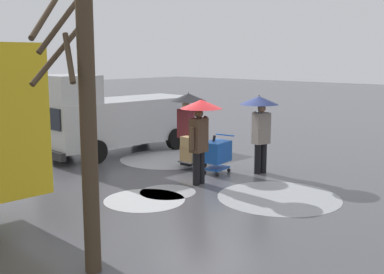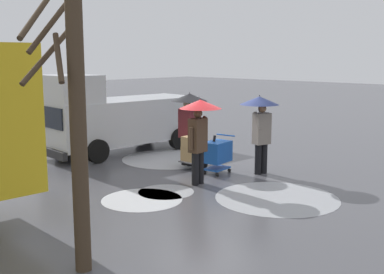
# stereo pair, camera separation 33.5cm
# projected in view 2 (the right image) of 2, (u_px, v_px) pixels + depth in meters

# --- Properties ---
(ground_plane) EXTENTS (90.00, 90.00, 0.00)m
(ground_plane) POSITION_uv_depth(u_px,v_px,m) (206.00, 175.00, 12.97)
(ground_plane) COLOR #4C4C51
(slush_patch_near_cluster) EXTENTS (2.95, 2.95, 0.01)m
(slush_patch_near_cluster) POSITION_uv_depth(u_px,v_px,m) (169.00, 159.00, 14.97)
(slush_patch_near_cluster) COLOR #ADAFB5
(slush_patch_near_cluster) RESTS_ON ground
(slush_patch_under_van) EXTENTS (1.32, 1.32, 0.01)m
(slush_patch_under_van) POSITION_uv_depth(u_px,v_px,m) (166.00, 192.00, 11.31)
(slush_patch_under_van) COLOR #999BA0
(slush_patch_under_van) RESTS_ON ground
(slush_patch_mid_street) EXTENTS (2.78, 2.78, 0.01)m
(slush_patch_mid_street) POSITION_uv_depth(u_px,v_px,m) (277.00, 198.00, 10.82)
(slush_patch_mid_street) COLOR #999BA0
(slush_patch_mid_street) RESTS_ON ground
(slush_patch_far_side) EXTENTS (1.81, 1.81, 0.01)m
(slush_patch_far_side) POSITION_uv_depth(u_px,v_px,m) (142.00, 199.00, 10.70)
(slush_patch_far_side) COLOR silver
(slush_patch_far_side) RESTS_ON ground
(cargo_van_parked_right) EXTENTS (2.43, 5.45, 2.60)m
(cargo_van_parked_right) POSITION_uv_depth(u_px,v_px,m) (116.00, 117.00, 15.80)
(cargo_van_parked_right) COLOR #B7BABF
(cargo_van_parked_right) RESTS_ON ground
(shopping_cart_vendor) EXTENTS (0.66, 0.89, 1.04)m
(shopping_cart_vendor) POSITION_uv_depth(u_px,v_px,m) (217.00, 153.00, 13.02)
(shopping_cart_vendor) COLOR #1951B2
(shopping_cart_vendor) RESTS_ON ground
(hand_dolly_boxes) EXTENTS (0.54, 0.72, 1.32)m
(hand_dolly_boxes) POSITION_uv_depth(u_px,v_px,m) (192.00, 150.00, 13.59)
(hand_dolly_boxes) COLOR #515156
(hand_dolly_boxes) RESTS_ON ground
(pedestrian_pink_side) EXTENTS (1.04, 1.04, 2.15)m
(pedestrian_pink_side) POSITION_uv_depth(u_px,v_px,m) (188.00, 112.00, 13.78)
(pedestrian_pink_side) COLOR black
(pedestrian_pink_side) RESTS_ON ground
(pedestrian_black_side) EXTENTS (1.04, 1.04, 2.15)m
(pedestrian_black_side) POSITION_uv_depth(u_px,v_px,m) (260.00, 116.00, 12.79)
(pedestrian_black_side) COLOR black
(pedestrian_black_side) RESTS_ON ground
(pedestrian_white_side) EXTENTS (1.04, 1.04, 2.15)m
(pedestrian_white_side) POSITION_uv_depth(u_px,v_px,m) (199.00, 121.00, 11.78)
(pedestrian_white_side) COLOR black
(pedestrian_white_side) RESTS_ON ground
(bare_tree_near) EXTENTS (0.96, 1.21, 4.15)m
(bare_tree_near) POSITION_uv_depth(u_px,v_px,m) (75.00, 126.00, 6.85)
(bare_tree_near) COLOR #423323
(bare_tree_near) RESTS_ON ground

